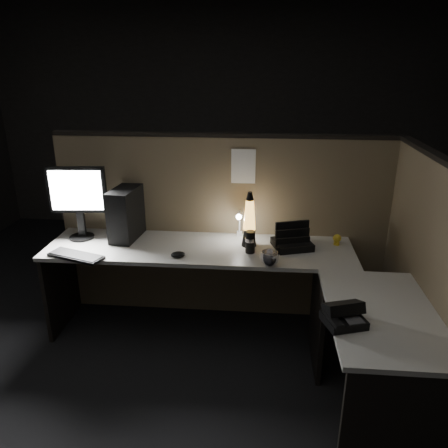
# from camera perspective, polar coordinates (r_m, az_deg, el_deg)

# --- Properties ---
(floor) EXTENTS (6.00, 6.00, 0.00)m
(floor) POSITION_cam_1_polar(r_m,az_deg,el_deg) (3.15, -1.75, -19.88)
(floor) COLOR black
(floor) RESTS_ON ground
(room_shell) EXTENTS (6.00, 6.00, 6.00)m
(room_shell) POSITION_cam_1_polar(r_m,az_deg,el_deg) (2.43, -2.16, 10.53)
(room_shell) COLOR silver
(room_shell) RESTS_ON ground
(partition_back) EXTENTS (2.66, 0.06, 1.50)m
(partition_back) POSITION_cam_1_polar(r_m,az_deg,el_deg) (3.56, -0.11, -0.69)
(partition_back) COLOR brown
(partition_back) RESTS_ON ground
(partition_right) EXTENTS (0.06, 1.66, 1.50)m
(partition_right) POSITION_cam_1_polar(r_m,az_deg,el_deg) (2.98, 24.89, -7.26)
(partition_right) COLOR brown
(partition_right) RESTS_ON ground
(desk) EXTENTS (2.60, 1.60, 0.73)m
(desk) POSITION_cam_1_polar(r_m,az_deg,el_deg) (3.01, 2.14, -8.49)
(desk) COLOR #BAB8B0
(desk) RESTS_ON ground
(pc_tower) EXTENTS (0.21, 0.40, 0.40)m
(pc_tower) POSITION_cam_1_polar(r_m,az_deg,el_deg) (3.48, -12.59, 1.41)
(pc_tower) COLOR black
(pc_tower) RESTS_ON desk
(monitor) EXTENTS (0.44, 0.19, 0.57)m
(monitor) POSITION_cam_1_polar(r_m,az_deg,el_deg) (3.52, -18.58, 3.52)
(monitor) COLOR black
(monitor) RESTS_ON desk
(keyboard) EXTENTS (0.43, 0.26, 0.02)m
(keyboard) POSITION_cam_1_polar(r_m,az_deg,el_deg) (3.28, -18.77, -3.98)
(keyboard) COLOR black
(keyboard) RESTS_ON desk
(mouse) EXTENTS (0.12, 0.10, 0.04)m
(mouse) POSITION_cam_1_polar(r_m,az_deg,el_deg) (3.12, -6.03, -4.00)
(mouse) COLOR black
(mouse) RESTS_ON desk
(clip_lamp) EXTENTS (0.04, 0.17, 0.22)m
(clip_lamp) POSITION_cam_1_polar(r_m,az_deg,el_deg) (3.40, 2.00, 0.19)
(clip_lamp) COLOR silver
(clip_lamp) RESTS_ON desk
(organizer) EXTENTS (0.32, 0.30, 0.20)m
(organizer) POSITION_cam_1_polar(r_m,az_deg,el_deg) (3.30, 8.88, -2.25)
(organizer) COLOR black
(organizer) RESTS_ON desk
(lava_lamp) EXTENTS (0.11, 0.11, 0.42)m
(lava_lamp) POSITION_cam_1_polar(r_m,az_deg,el_deg) (3.25, 3.33, 0.03)
(lava_lamp) COLOR black
(lava_lamp) RESTS_ON desk
(travel_mug) EXTENTS (0.07, 0.07, 0.17)m
(travel_mug) POSITION_cam_1_polar(r_m,az_deg,el_deg) (3.16, 3.44, -2.36)
(travel_mug) COLOR black
(travel_mug) RESTS_ON desk
(steel_mug) EXTENTS (0.13, 0.13, 0.10)m
(steel_mug) POSITION_cam_1_polar(r_m,az_deg,el_deg) (3.00, 5.98, -4.49)
(steel_mug) COLOR silver
(steel_mug) RESTS_ON desk
(figurine) EXTENTS (0.06, 0.06, 0.06)m
(figurine) POSITION_cam_1_polar(r_m,az_deg,el_deg) (3.41, 14.55, -1.82)
(figurine) COLOR yellow
(figurine) RESTS_ON desk
(pinned_paper) EXTENTS (0.19, 0.00, 0.27)m
(pinned_paper) POSITION_cam_1_polar(r_m,az_deg,el_deg) (3.36, 2.54, 7.53)
(pinned_paper) COLOR white
(pinned_paper) RESTS_ON partition_back
(desk_phone) EXTENTS (0.25, 0.25, 0.12)m
(desk_phone) POSITION_cam_1_polar(r_m,az_deg,el_deg) (2.45, 15.29, -11.42)
(desk_phone) COLOR black
(desk_phone) RESTS_ON desk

